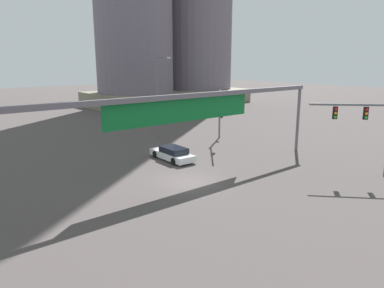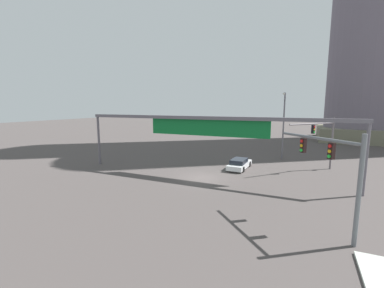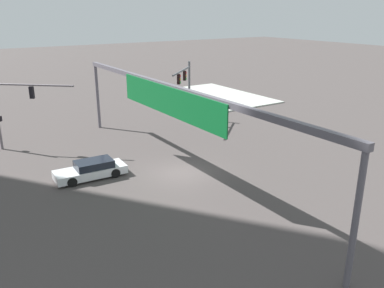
{
  "view_description": "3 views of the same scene",
  "coord_description": "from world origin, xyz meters",
  "px_view_note": "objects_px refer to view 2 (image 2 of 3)",
  "views": [
    {
      "loc": [
        -15.88,
        -19.32,
        8.62
      ],
      "look_at": [
        0.35,
        0.16,
        2.78
      ],
      "focal_mm": 33.67,
      "sensor_mm": 36.0,
      "label": 1
    },
    {
      "loc": [
        9.6,
        -23.63,
        7.44
      ],
      "look_at": [
        -1.72,
        1.64,
        3.25
      ],
      "focal_mm": 23.8,
      "sensor_mm": 36.0,
      "label": 2
    },
    {
      "loc": [
        -22.42,
        13.75,
        11.0
      ],
      "look_at": [
        -0.55,
        -0.52,
        2.22
      ],
      "focal_mm": 37.31,
      "sensor_mm": 36.0,
      "label": 3
    }
  ],
  "objects_px": {
    "traffic_signal_near_corner": "(323,136)",
    "traffic_signal_opposite_side": "(336,165)",
    "streetlamp_curved_arm": "(284,121)",
    "sedan_car_approaching": "(239,164)"
  },
  "relations": [
    {
      "from": "traffic_signal_near_corner",
      "to": "traffic_signal_opposite_side",
      "type": "distance_m",
      "value": 16.15
    },
    {
      "from": "traffic_signal_opposite_side",
      "to": "streetlamp_curved_arm",
      "type": "distance_m",
      "value": 21.65
    },
    {
      "from": "traffic_signal_near_corner",
      "to": "sedan_car_approaching",
      "type": "bearing_deg",
      "value": -30.19
    },
    {
      "from": "sedan_car_approaching",
      "to": "traffic_signal_near_corner",
      "type": "bearing_deg",
      "value": -68.73
    },
    {
      "from": "traffic_signal_near_corner",
      "to": "traffic_signal_opposite_side",
      "type": "bearing_deg",
      "value": 40.12
    },
    {
      "from": "traffic_signal_near_corner",
      "to": "streetlamp_curved_arm",
      "type": "xyz_separation_m",
      "value": [
        -4.75,
        5.0,
        1.27
      ]
    },
    {
      "from": "streetlamp_curved_arm",
      "to": "sedan_car_approaching",
      "type": "xyz_separation_m",
      "value": [
        -4.1,
        -8.02,
        -4.73
      ]
    },
    {
      "from": "traffic_signal_near_corner",
      "to": "traffic_signal_opposite_side",
      "type": "height_order",
      "value": "traffic_signal_near_corner"
    },
    {
      "from": "streetlamp_curved_arm",
      "to": "sedan_car_approaching",
      "type": "bearing_deg",
      "value": -27.9
    },
    {
      "from": "traffic_signal_opposite_side",
      "to": "streetlamp_curved_arm",
      "type": "height_order",
      "value": "streetlamp_curved_arm"
    }
  ]
}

